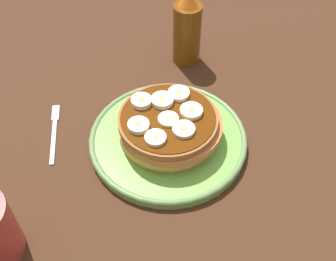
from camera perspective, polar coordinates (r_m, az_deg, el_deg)
ground_plane at (r=69.94cm, az=-0.00°, el=-2.45°), size 140.00×140.00×3.00cm
plate at (r=68.08cm, az=-0.00°, el=-1.16°), size 25.30×25.30×1.72cm
pancake_stack at (r=65.94cm, az=0.18°, el=0.47°), size 16.43×16.48×4.72cm
banana_slice_0 at (r=63.60cm, az=0.09°, el=1.51°), size 3.16×3.16×0.70cm
banana_slice_1 at (r=62.16cm, az=2.12°, el=0.12°), size 3.40×3.40×0.82cm
banana_slice_2 at (r=67.44cm, az=1.45°, el=4.97°), size 3.49×3.49×0.89cm
banana_slice_3 at (r=66.16cm, az=-3.58°, el=3.93°), size 3.30×3.30×1.07cm
banana_slice_4 at (r=61.06cm, az=-1.69°, el=-1.02°), size 3.19×3.19×0.83cm
banana_slice_5 at (r=66.20cm, az=-0.77°, el=4.05°), size 3.58×3.58×1.04cm
banana_slice_6 at (r=64.66cm, az=3.15°, el=2.59°), size 3.52×3.52×0.98cm
banana_slice_7 at (r=62.68cm, az=-3.98°, el=0.66°), size 3.28×3.28×1.01cm
fork at (r=72.89cm, az=-15.04°, el=0.17°), size 13.04×1.76×0.50cm
syrup_bottle at (r=80.21cm, az=2.57°, el=13.34°), size 5.21×5.21×14.93cm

